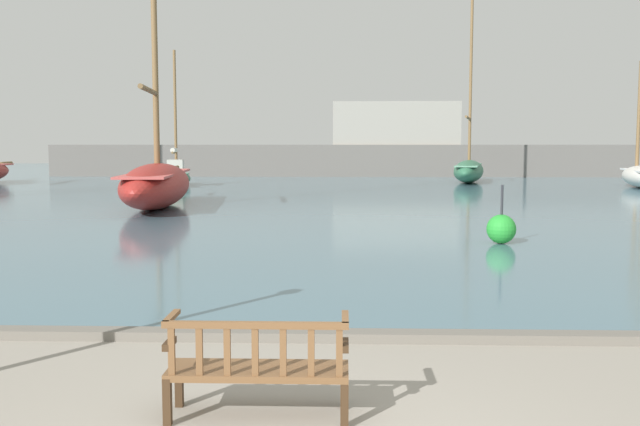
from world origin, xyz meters
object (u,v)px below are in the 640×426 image
(sailboat_outer_port, at_px, (157,182))
(sailboat_nearest_port, at_px, (469,169))
(park_bench, at_px, (258,366))
(sailboat_nearest_starboard, at_px, (176,176))
(channel_buoy, at_px, (501,229))

(sailboat_outer_port, height_order, sailboat_nearest_port, sailboat_outer_port)
(park_bench, bearing_deg, sailboat_nearest_port, 77.47)
(park_bench, distance_m, sailboat_nearest_starboard, 35.23)
(sailboat_outer_port, height_order, channel_buoy, sailboat_outer_port)
(park_bench, height_order, sailboat_nearest_port, sailboat_nearest_port)
(sailboat_outer_port, bearing_deg, sailboat_nearest_port, 51.23)
(park_bench, relative_size, sailboat_outer_port, 0.13)
(sailboat_outer_port, xyz_separation_m, sailboat_nearest_starboard, (-2.54, 13.88, -0.35))
(sailboat_nearest_port, relative_size, channel_buoy, 8.16)
(sailboat_nearest_port, bearing_deg, channel_buoy, -98.35)
(sailboat_nearest_starboard, relative_size, channel_buoy, 5.49)
(sailboat_nearest_starboard, bearing_deg, sailboat_nearest_port, 14.72)
(park_bench, xyz_separation_m, sailboat_nearest_port, (8.60, 38.68, 0.42))
(sailboat_nearest_starboard, bearing_deg, park_bench, -75.62)
(sailboat_nearest_port, bearing_deg, sailboat_outer_port, -128.77)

